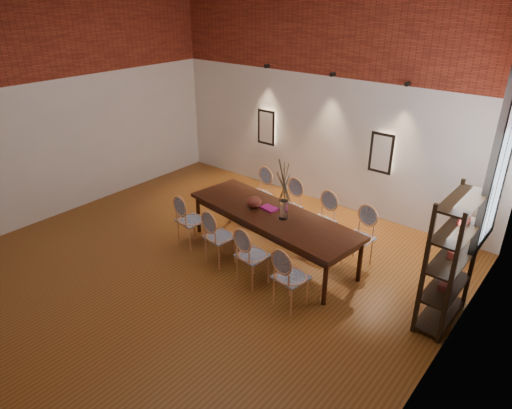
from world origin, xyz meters
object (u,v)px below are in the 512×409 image
Objects in this scene: chair_near_a at (191,220)px; book at (269,208)px; chair_near_b at (220,236)px; chair_near_c at (253,255)px; dining_table at (272,234)px; chair_far_d at (358,238)px; chair_far_c at (320,222)px; bowl at (254,202)px; chair_far_b at (287,207)px; shelving_rack at (451,260)px; vase at (283,210)px; chair_far_a at (258,194)px; chair_near_d at (291,277)px.

chair_near_a is 3.62× the size of book.
chair_near_c is (0.75, -0.10, 0.00)m from chair_near_b.
chair_far_d reaches higher than dining_table.
chair_far_c reaches higher than book.
chair_far_d is at bearing 45.42° from chair_near_b.
chair_near_c is at bearing 63.77° from chair_far_d.
chair_far_b is at bearing 83.75° from bowl.
shelving_rack reaches higher than chair_near_b.
chair_near_a is at bearing -158.43° from vase.
vase is (0.51, -0.84, 0.43)m from chair_far_b.
dining_table is 1.37m from chair_far_d.
chair_near_c is 1.00× the size of chair_far_b.
chair_far_a is 1.18m from bowl.
chair_far_a is at bearing 145.92° from chair_near_d.
chair_near_b is 0.92m from book.
chair_near_a is 4.01m from shelving_rack.
chair_near_d and chair_far_c have the same top height.
chair_far_b is (-0.55, 1.61, 0.00)m from chair_near_c.
chair_far_b is at bearing 101.50° from book.
book reaches higher than dining_table.
chair_near_a is 1.00× the size of chair_near_b.
chair_far_a is (-1.29, 1.71, 0.00)m from chair_near_c.
dining_table is 12.54× the size of bowl.
chair_near_d is at bearing -33.17° from bowl.
chair_near_d is (1.02, -0.91, 0.09)m from dining_table.
vase is at bearing 40.78° from chair_far_d.
chair_near_b is 3.62× the size of book.
chair_far_c is at bearing 63.77° from chair_near_b.
shelving_rack is at bearing 172.94° from chair_far_c.
chair_far_c is 1.00× the size of chair_far_d.
book is (0.35, 0.80, 0.30)m from chair_near_b.
dining_table is 0.86m from chair_near_b.
dining_table is at bearing 172.48° from vase.
chair_near_b is 0.80m from bowl.
chair_near_c is at bearing 0.00° from chair_near_b.
chair_far_d is 0.52× the size of shelving_rack.
chair_far_d is 3.62× the size of book.
chair_far_d reaches higher than book.
chair_far_c is (1.69, 1.32, 0.00)m from chair_near_a.
shelving_rack is (2.23, -0.58, 0.43)m from chair_far_c.
bowl is (-0.09, -0.81, 0.37)m from chair_far_b.
chair_far_b and chair_far_d have the same top height.
chair_near_c is at bearing -87.66° from vase.
chair_far_b reaches higher than dining_table.
book is (-1.35, -0.52, 0.30)m from chair_far_d.
dining_table is 3.20× the size of chair_near_c.
chair_far_a is at bearing 168.85° from shelving_rack.
chair_far_c is 3.62× the size of book.
book is at bearing 53.49° from chair_far_c.
chair_far_b is 0.52× the size of shelving_rack.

